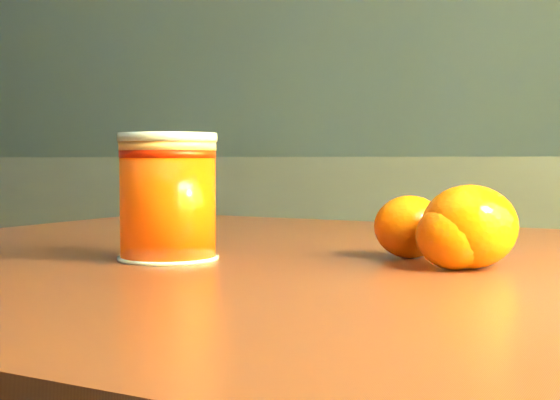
% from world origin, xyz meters
% --- Properties ---
extents(kitchen_counter, '(3.15, 0.60, 0.90)m').
position_xyz_m(kitchen_counter, '(0.00, 1.45, 0.45)').
color(kitchen_counter, '#4F5054').
rests_on(kitchen_counter, ground).
extents(table, '(1.11, 0.80, 0.81)m').
position_xyz_m(table, '(0.89, 0.15, 0.71)').
color(table, brown).
rests_on(table, ground).
extents(juice_glass, '(0.08, 0.08, 0.10)m').
position_xyz_m(juice_glass, '(0.70, 0.08, 0.86)').
color(juice_glass, '#EA3E04').
rests_on(juice_glass, table).
extents(orange_front, '(0.07, 0.07, 0.05)m').
position_xyz_m(orange_front, '(0.88, 0.18, 0.84)').
color(orange_front, '#FF6605').
rests_on(orange_front, table).
extents(orange_back, '(0.08, 0.08, 0.06)m').
position_xyz_m(orange_back, '(0.94, 0.14, 0.84)').
color(orange_back, '#FF6605').
rests_on(orange_back, table).
extents(orange_extra, '(0.08, 0.08, 0.05)m').
position_xyz_m(orange_extra, '(0.93, 0.13, 0.84)').
color(orange_extra, '#FF6605').
rests_on(orange_extra, table).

